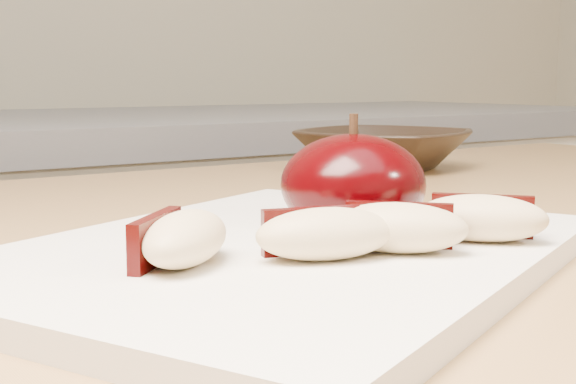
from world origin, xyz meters
TOP-DOWN VIEW (x-y plane):
  - cutting_board at (0.07, 0.39)m, footprint 0.38×0.34m
  - apple_half at (0.13, 0.42)m, footprint 0.10×0.10m
  - apple_wedge_a at (0.00, 0.38)m, footprint 0.07×0.07m
  - apple_wedge_b at (0.06, 0.35)m, footprint 0.07×0.05m
  - apple_wedge_c at (0.10, 0.34)m, footprint 0.07×0.07m
  - apple_wedge_d at (0.15, 0.34)m, footprint 0.06×0.07m
  - bowl at (0.40, 0.69)m, footprint 0.22×0.22m

SIDE VIEW (x-z plane):
  - cutting_board at x=0.07m, z-range 0.90..0.91m
  - bowl at x=0.40m, z-range 0.90..0.94m
  - apple_wedge_a at x=0.00m, z-range 0.91..0.94m
  - apple_wedge_b at x=0.06m, z-range 0.91..0.94m
  - apple_wedge_c at x=0.10m, z-range 0.91..0.94m
  - apple_wedge_d at x=0.15m, z-range 0.91..0.94m
  - apple_half at x=0.13m, z-range 0.90..0.97m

